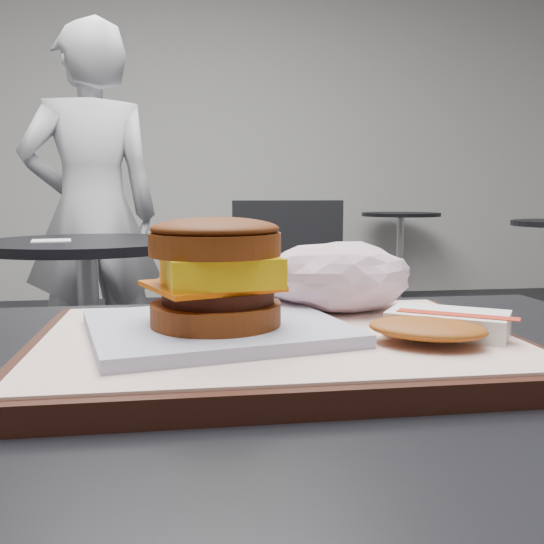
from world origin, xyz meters
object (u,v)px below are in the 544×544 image
Objects in this scene: crumpled_wrapper at (336,276)px; patron at (92,214)px; serving_tray at (276,346)px; breakfast_sandwich at (216,286)px; neighbor_table at (89,299)px; hash_brown at (439,325)px; neighbor_chair at (255,303)px.

patron is (-0.53, 2.19, -0.01)m from crumpled_wrapper.
patron reaches higher than serving_tray.
neighbor_table is at bearing 101.92° from breakfast_sandwich.
crumpled_wrapper reaches higher than hash_brown.
neighbor_table is at bearing 107.15° from hash_brown.
neighbor_table is 0.46× the size of patron.
hash_brown is 0.08× the size of patron.
neighbor_table is at bearing 81.24° from patron.
patron is (-0.46, 2.28, 0.03)m from serving_tray.
serving_tray is 2.58× the size of crumpled_wrapper.
serving_tray is 0.23× the size of patron.
neighbor_chair reaches higher than crumpled_wrapper.
patron reaches higher than neighbor_table.
hash_brown is at bearing -92.07° from neighbor_chair.
crumpled_wrapper is at bearing 51.55° from serving_tray.
neighbor_table is (-0.46, 1.52, -0.27)m from crumpled_wrapper.
crumpled_wrapper is 2.26m from patron.
neighbor_chair is (0.06, 1.71, -0.29)m from hash_brown.
crumpled_wrapper is at bearing -73.17° from neighbor_table.
crumpled_wrapper is at bearing 110.98° from hash_brown.
patron is at bearing 101.41° from serving_tray.
hash_brown is at bearing -72.85° from neighbor_table.
serving_tray is 0.13m from hash_brown.
breakfast_sandwich reaches higher than neighbor_chair.
neighbor_chair is at bearing 121.71° from patron.
hash_brown is at bearing 89.11° from patron.
crumpled_wrapper is 1.61m from neighbor_table.
patron reaches higher than breakfast_sandwich.
patron reaches higher than neighbor_chair.
breakfast_sandwich reaches higher than crumpled_wrapper.
hash_brown is (0.17, -0.03, -0.03)m from breakfast_sandwich.
crumpled_wrapper is (0.07, 0.09, 0.04)m from serving_tray.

